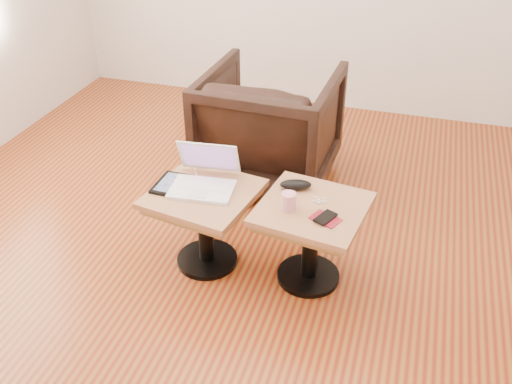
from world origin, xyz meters
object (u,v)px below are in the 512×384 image
(laptop, at_px, (204,179))
(armchair, at_px, (270,127))
(side_table_left, at_px, (204,210))
(side_table_right, at_px, (311,225))
(striped_cup, at_px, (289,202))

(laptop, distance_m, armchair, 0.95)
(side_table_left, distance_m, armchair, 0.99)
(side_table_right, xyz_separation_m, laptop, (-0.59, 0.02, 0.16))
(side_table_left, xyz_separation_m, laptop, (-0.01, 0.05, 0.16))
(laptop, bearing_deg, side_table_left, -82.49)
(side_table_left, relative_size, armchair, 0.70)
(laptop, bearing_deg, armchair, 78.29)
(side_table_left, height_order, armchair, armchair)
(side_table_left, bearing_deg, armchair, 94.61)
(side_table_left, relative_size, laptop, 1.68)
(striped_cup, height_order, armchair, armchair)
(side_table_left, relative_size, side_table_right, 1.02)
(side_table_left, bearing_deg, side_table_right, 12.77)
(striped_cup, bearing_deg, laptop, 169.86)
(laptop, relative_size, striped_cup, 3.77)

